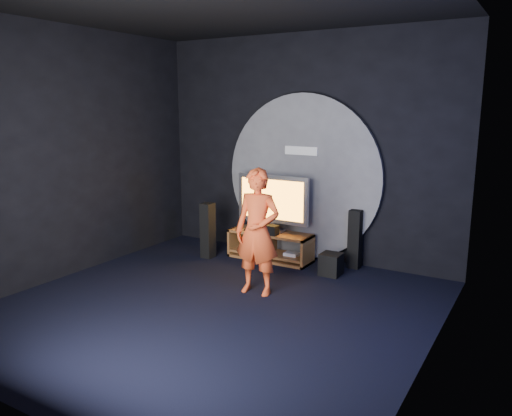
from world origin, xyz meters
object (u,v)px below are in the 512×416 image
at_px(media_console, 271,247).
at_px(tv, 273,201).
at_px(player, 257,232).
at_px(subwoofer, 331,264).
at_px(tower_speaker_right, 355,239).
at_px(tower_speaker_left, 208,231).

height_order(media_console, tv, tv).
distance_m(media_console, tv, 0.75).
xyz_separation_m(tv, player, (0.56, -1.41, -0.12)).
bearing_deg(subwoofer, tv, 166.49).
relative_size(tower_speaker_right, subwoofer, 2.79).
xyz_separation_m(media_console, tower_speaker_right, (1.28, 0.30, 0.25)).
relative_size(media_console, player, 0.82).
xyz_separation_m(tv, tower_speaker_left, (-0.91, -0.48, -0.49)).
xyz_separation_m(media_console, tower_speaker_left, (-0.92, -0.42, 0.25)).
relative_size(tv, tower_speaker_left, 1.37).
distance_m(tower_speaker_left, subwoofer, 2.06).
bearing_deg(tower_speaker_left, subwoofer, 6.07).
relative_size(tv, subwoofer, 3.82).
bearing_deg(subwoofer, media_console, 169.72).
bearing_deg(subwoofer, tower_speaker_right, 70.91).
bearing_deg(media_console, tower_speaker_left, -155.61).
relative_size(tower_speaker_right, player, 0.54).
bearing_deg(tower_speaker_right, tv, -169.78).
bearing_deg(player, tv, 105.09).
relative_size(subwoofer, player, 0.19).
relative_size(media_console, subwoofer, 4.22).
distance_m(subwoofer, player, 1.43).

